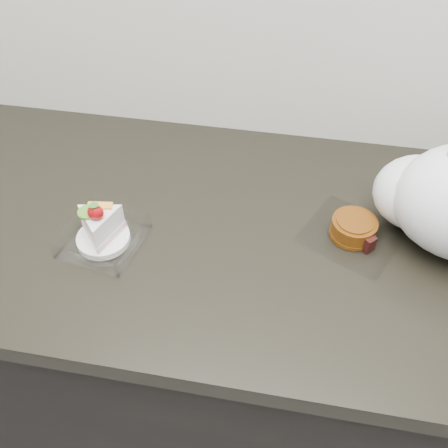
# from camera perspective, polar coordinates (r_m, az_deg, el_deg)

# --- Properties ---
(counter) EXTENTS (2.04, 0.64, 0.90)m
(counter) POSITION_cam_1_polar(r_m,az_deg,el_deg) (1.30, 2.05, -14.30)
(counter) COLOR black
(counter) RESTS_ON ground
(cake_tray) EXTENTS (0.15, 0.15, 0.10)m
(cake_tray) POSITION_cam_1_polar(r_m,az_deg,el_deg) (0.92, -13.79, -0.89)
(cake_tray) COLOR white
(cake_tray) RESTS_ON counter
(mooncake_wrap) EXTENTS (0.21, 0.21, 0.04)m
(mooncake_wrap) POSITION_cam_1_polar(r_m,az_deg,el_deg) (0.94, 14.61, -0.64)
(mooncake_wrap) COLOR white
(mooncake_wrap) RESTS_ON counter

